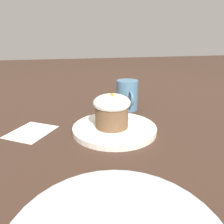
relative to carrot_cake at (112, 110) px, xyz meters
name	(u,v)px	position (x,y,z in m)	size (l,w,h in m)	color
ground_plane	(114,131)	(0.00, 0.01, -0.06)	(4.00, 4.00, 0.00)	#3D281E
dessert_plate	(114,129)	(0.00, 0.01, -0.06)	(0.24, 0.24, 0.02)	white
carrot_cake	(112,110)	(0.00, 0.00, 0.00)	(0.10, 0.10, 0.10)	brown
spoon	(116,124)	(-0.01, 0.01, -0.05)	(0.09, 0.13, 0.01)	silver
coffee_cup	(127,95)	(-0.18, 0.10, -0.01)	(0.11, 0.08, 0.11)	teal
paper_napkin	(31,132)	(-0.05, -0.22, -0.06)	(0.16, 0.15, 0.00)	white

